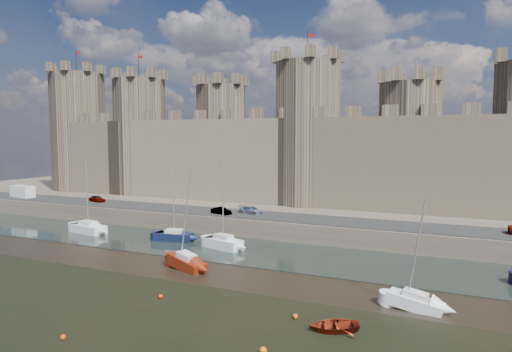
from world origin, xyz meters
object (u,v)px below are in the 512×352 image
Objects in this scene: van at (23,192)px; sailboat_1 at (174,236)px; car_2 at (251,210)px; sailboat_4 at (187,262)px; sailboat_5 at (415,301)px; sailboat_2 at (223,242)px; car_0 at (97,199)px; car_1 at (221,211)px; sailboat_0 at (88,228)px.

sailboat_1 reaches higher than van.
sailboat_4 is at bearing -159.28° from car_2.
car_2 is at bearing 145.68° from sailboat_5.
sailboat_5 is at bearing 14.20° from sailboat_4.
sailboat_5 is (24.30, -21.68, -2.39)m from car_2.
sailboat_2 reaches higher than sailboat_1.
van is 0.55× the size of sailboat_5.
car_1 is at bearing -79.82° from car_0.
sailboat_0 is at bearing 176.50° from sailboat_4.
sailboat_5 is at bearing -10.85° from sailboat_2.
car_1 is 0.30× the size of sailboat_4.
car_0 is 16.71m from van.
car_1 is 0.36× the size of sailboat_5.
sailboat_0 is 1.10× the size of sailboat_1.
van is 0.46× the size of sailboat_2.
sailboat_4 reaches higher than car_1.
sailboat_1 is 1.07× the size of sailboat_5.
car_2 is 0.40× the size of sailboat_1.
sailboat_4 is at bearing -71.58° from sailboat_2.
sailboat_5 is at bearing -28.74° from sailboat_1.
sailboat_4 is (30.64, -19.78, -2.31)m from car_0.
car_2 is (3.64, 2.31, 0.03)m from car_1.
sailboat_2 reaches higher than car_2.
sailboat_0 is at bearing -126.48° from car_0.
sailboat_0 reaches higher than van.
sailboat_5 is (69.64, -20.55, -2.92)m from van.
sailboat_4 is at bearing -177.18° from sailboat_5.
van is at bearing 168.87° from sailboat_0.
sailboat_2 is 25.39m from sailboat_5.
car_0 is 0.32× the size of sailboat_2.
car_0 is at bearing 148.34° from sailboat_1.
van is 50.97m from sailboat_4.
car_1 is at bearing 62.43° from sailboat_1.
car_1 is 0.84× the size of car_2.
sailboat_2 is at bearing -94.54° from car_0.
car_2 is at bearing 9.50° from van.
van is at bearing 159.44° from sailboat_1.
sailboat_1 is at bearing 166.50° from sailboat_5.
car_2 is at bearing 37.89° from sailboat_0.
car_0 is at bearing 11.62° from van.
sailboat_5 reaches higher than car_0.
van is 72.67m from sailboat_5.
sailboat_1 is 7.76m from sailboat_2.
car_0 reaches higher than car_1.
sailboat_4 is (1.96, -19.88, -2.28)m from car_2.
sailboat_0 is 13.88m from sailboat_1.
sailboat_0 is at bearing -12.94° from van.
car_1 is (25.04, -2.21, -0.06)m from car_0.
sailboat_4 reaches higher than sailboat_5.
sailboat_5 is (52.97, -21.59, -2.42)m from car_0.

